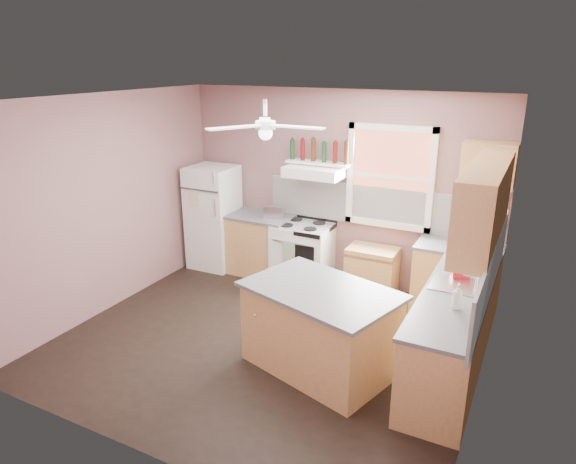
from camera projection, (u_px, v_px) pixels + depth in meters
The scene contains 32 objects.
floor at pixel (268, 341), 5.88m from camera, with size 4.50×4.50×0.00m, color black.
ceiling at pixel (265, 99), 5.01m from camera, with size 4.50×4.50×0.00m, color white.
wall_back at pixel (338, 189), 7.15m from camera, with size 4.50×0.05×2.70m, color #7B5657.
wall_right at pixel (495, 268), 4.47m from camera, with size 0.05×4.00×2.70m, color #7B5657.
wall_left at pixel (108, 204), 6.42m from camera, with size 0.05×4.00×2.70m, color #7B5657.
backsplash_back at pixel (367, 205), 6.98m from camera, with size 2.90×0.03×0.55m, color white.
backsplash_right at pixel (491, 273), 4.80m from camera, with size 0.03×2.60×0.55m, color white.
window_view at pixel (390, 177), 6.72m from camera, with size 1.00×0.02×1.20m, color brown.
window_frame at pixel (390, 177), 6.69m from camera, with size 1.16×0.07×1.36m, color white.
refrigerator at pixel (214, 217), 7.80m from camera, with size 0.66×0.64×1.56m, color white.
base_cabinet_left at pixel (261, 246), 7.63m from camera, with size 0.90×0.60×0.86m, color #A77245.
counter_left at pixel (261, 217), 7.49m from camera, with size 0.92×0.62×0.04m, color #4F4F52.
toaster at pixel (274, 212), 7.33m from camera, with size 0.28×0.16×0.18m, color silver.
stove at pixel (303, 253), 7.33m from camera, with size 0.79×0.64×0.86m, color white.
range_hood at pixel (315, 172), 6.93m from camera, with size 0.78×0.50×0.14m, color white.
bottle_shelf at pixel (318, 163), 7.00m from camera, with size 0.90×0.26×0.03m, color white.
cart at pixel (372, 271), 6.98m from camera, with size 0.66×0.44×0.66m, color #A77245.
base_cabinet_corner at pixel (456, 281), 6.43m from camera, with size 1.00×0.60×0.86m, color #A77245.
base_cabinet_right at pixel (452, 336), 5.16m from camera, with size 0.60×2.20×0.86m, color #A77245.
counter_corner at pixel (460, 247), 6.28m from camera, with size 1.02×0.62×0.04m, color #4F4F52.
counter_right at pixel (455, 295), 5.02m from camera, with size 0.62×2.22×0.04m, color #4F4F52.
sink at pixel (459, 286), 5.18m from camera, with size 0.55×0.45×0.03m, color silver.
faucet at pixel (476, 282), 5.09m from camera, with size 0.03×0.03×0.14m, color silver.
upper_cabinet_right at pixel (484, 204), 4.84m from camera, with size 0.33×1.80×0.76m, color #A77245.
upper_cabinet_corner at pixel (489, 165), 5.98m from camera, with size 0.60×0.33×0.52m, color #A77245.
paper_towel at pixel (493, 219), 6.16m from camera, with size 0.12×0.12×0.26m, color white.
island at pixel (320, 330), 5.26m from camera, with size 1.43×0.90×0.86m, color #A77245.
island_top at pixel (321, 291), 5.12m from camera, with size 1.51×0.99×0.04m, color #4F4F52.
ceiling_fan_hub at pixel (265, 125), 5.09m from camera, with size 0.20×0.20×0.08m, color white.
soap_bottle at pixel (457, 297), 4.67m from camera, with size 0.09×0.09×0.24m, color silver.
red_caddy at pixel (461, 273), 5.37m from camera, with size 0.18×0.12×0.10m, color #B10F16.
wine_bottles at pixel (319, 151), 6.95m from camera, with size 0.86×0.06×0.31m.
Camera 1 is at (2.54, -4.50, 3.09)m, focal length 32.00 mm.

